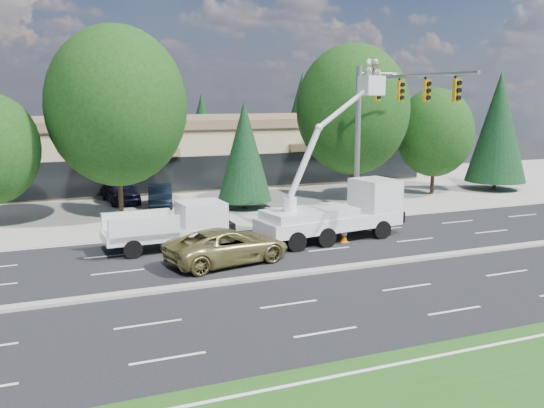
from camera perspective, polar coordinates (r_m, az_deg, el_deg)
name	(u,v)px	position (r m, az deg, el deg)	size (l,w,h in m)	color
ground	(256,280)	(24.60, -1.47, -7.12)	(140.00, 140.00, 0.00)	black
concrete_apron	(154,201)	(43.38, -11.07, 0.27)	(140.00, 22.00, 0.01)	#9A988C
road_median	(256,278)	(24.58, -1.47, -6.99)	(120.00, 0.55, 0.12)	#9A988C
strip_mall	(128,150)	(52.76, -13.39, 5.00)	(50.40, 15.40, 5.50)	tan
tree_front_d	(117,106)	(37.32, -14.41, 8.92)	(8.26, 8.26, 11.46)	#332114
tree_front_e	(244,151)	(39.45, -2.61, 5.00)	(3.57, 3.57, 7.04)	#332114
tree_front_f	(353,109)	(42.71, 7.61, 8.82)	(7.85, 7.85, 10.90)	#332114
tree_front_g	(435,132)	(46.69, 15.06, 6.52)	(5.71, 5.71, 7.92)	#332114
tree_front_h	(498,127)	(50.56, 20.50, 6.79)	(4.64, 4.64, 9.14)	#332114
tree_back_b	(66,118)	(64.11, -18.82, 7.67)	(4.86, 4.86, 9.57)	#332114
tree_back_c	(202,125)	(66.60, -6.59, 7.37)	(3.93, 3.93, 7.75)	#332114
tree_back_d	(302,113)	(70.83, 2.86, 8.58)	(5.10, 5.10, 10.06)	#332114
signal_mast	(379,119)	(34.39, 10.00, 7.92)	(2.76, 10.16, 9.00)	gray
utility_pickup	(173,230)	(29.59, -9.26, -2.46)	(5.84, 2.43, 2.22)	silver
bucket_truck	(343,201)	(31.33, 6.68, 0.27)	(8.00, 3.34, 9.15)	silver
traffic_cone_b	(182,255)	(27.20, -8.46, -4.80)	(0.40, 0.40, 0.70)	orange
traffic_cone_c	(208,250)	(27.88, -6.05, -4.37)	(0.40, 0.40, 0.70)	orange
traffic_cone_d	(344,236)	(30.86, 6.80, -2.97)	(0.40, 0.40, 0.70)	orange
minivan	(228,246)	(26.84, -4.21, -3.95)	(2.58, 5.59, 1.55)	olive
parked_car_west	(121,191)	(43.19, -14.07, 1.22)	(1.97, 4.89, 1.66)	black
parked_car_east	(160,196)	(41.11, -10.48, 0.77)	(1.54, 4.41, 1.45)	black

